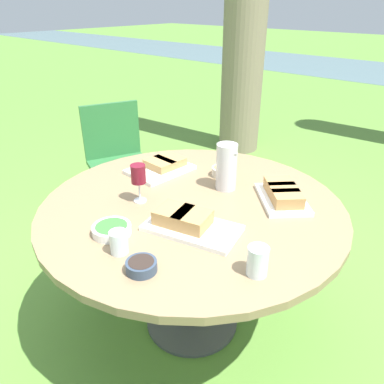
% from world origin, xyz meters
% --- Properties ---
extents(ground_plane, '(40.00, 40.00, 0.00)m').
position_xyz_m(ground_plane, '(0.00, 0.00, 0.00)').
color(ground_plane, '#5B8C38').
extents(dining_table, '(1.40, 1.40, 0.74)m').
position_xyz_m(dining_table, '(0.00, 0.00, 0.65)').
color(dining_table, '#4C4C51').
rests_on(dining_table, ground_plane).
extents(chair_near_left, '(0.55, 0.57, 0.89)m').
position_xyz_m(chair_near_left, '(-1.21, 0.49, 0.52)').
color(chair_near_left, '#2D6B38').
rests_on(chair_near_left, ground_plane).
extents(water_pitcher, '(0.11, 0.10, 0.23)m').
position_xyz_m(water_pitcher, '(0.02, 0.23, 0.86)').
color(water_pitcher, silver).
rests_on(water_pitcher, dining_table).
extents(wine_glass, '(0.07, 0.07, 0.18)m').
position_xyz_m(wine_glass, '(-0.20, -0.15, 0.87)').
color(wine_glass, silver).
rests_on(wine_glass, dining_table).
extents(platter_bread_main, '(0.42, 0.30, 0.08)m').
position_xyz_m(platter_bread_main, '(0.13, -0.17, 0.77)').
color(platter_bread_main, white).
rests_on(platter_bread_main, dining_table).
extents(platter_charcuterie, '(0.26, 0.34, 0.06)m').
position_xyz_m(platter_charcuterie, '(-0.37, 0.17, 0.77)').
color(platter_charcuterie, white).
rests_on(platter_charcuterie, dining_table).
extents(platter_sandwich_side, '(0.36, 0.36, 0.07)m').
position_xyz_m(platter_sandwich_side, '(0.30, 0.30, 0.78)').
color(platter_sandwich_side, white).
rests_on(platter_sandwich_side, dining_table).
extents(bowl_fries, '(0.12, 0.12, 0.05)m').
position_xyz_m(bowl_fries, '(-0.08, 0.34, 0.77)').
color(bowl_fries, beige).
rests_on(bowl_fries, dining_table).
extents(bowl_salad, '(0.16, 0.16, 0.04)m').
position_xyz_m(bowl_salad, '(-0.07, -0.40, 0.76)').
color(bowl_salad, white).
rests_on(bowl_salad, dining_table).
extents(bowl_olives, '(0.11, 0.11, 0.04)m').
position_xyz_m(bowl_olives, '(0.19, -0.47, 0.76)').
color(bowl_olives, '#334256').
rests_on(bowl_olives, dining_table).
extents(cup_water_near, '(0.07, 0.07, 0.11)m').
position_xyz_m(cup_water_near, '(0.50, -0.22, 0.79)').
color(cup_water_near, silver).
rests_on(cup_water_near, dining_table).
extents(cup_water_far, '(0.07, 0.07, 0.09)m').
position_xyz_m(cup_water_far, '(0.05, -0.46, 0.79)').
color(cup_water_far, silver).
rests_on(cup_water_far, dining_table).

